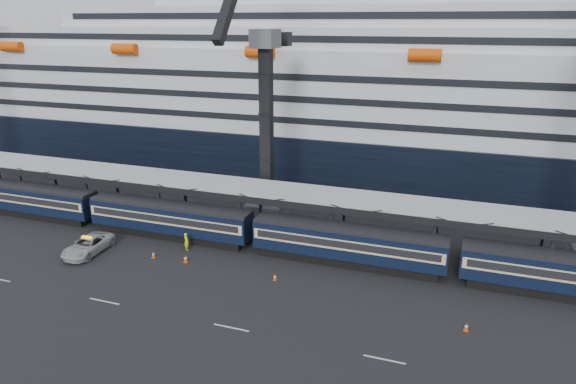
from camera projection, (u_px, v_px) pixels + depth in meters
name	position (u px, v px, depth m)	size (l,w,h in m)	color
ground	(419.00, 334.00, 39.42)	(260.00, 260.00, 0.00)	black
train	(382.00, 248.00, 49.12)	(133.05, 3.00, 4.05)	black
canopy	(438.00, 210.00, 50.26)	(130.00, 6.25, 5.53)	#A0A2A8
cruise_ship	(450.00, 94.00, 76.95)	(214.09, 28.84, 34.00)	black
crane_dark_near	(265.00, 122.00, 58.54)	(4.50, 17.75, 35.08)	#45474C
pickup_truck	(88.00, 246.00, 52.87)	(2.83, 6.14, 1.71)	#9DA0A4
worker	(186.00, 242.00, 53.55)	(0.70, 0.46, 1.92)	#DEFF0D
traffic_cone_b	(186.00, 259.00, 51.02)	(0.40, 0.40, 0.80)	#E94B07
traffic_cone_c	(153.00, 255.00, 51.96)	(0.37, 0.37, 0.73)	#E94B07
traffic_cone_d	(275.00, 277.00, 47.50)	(0.35, 0.35, 0.69)	#E94B07
traffic_cone_e	(466.00, 327.00, 39.75)	(0.36, 0.36, 0.73)	#E94B07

